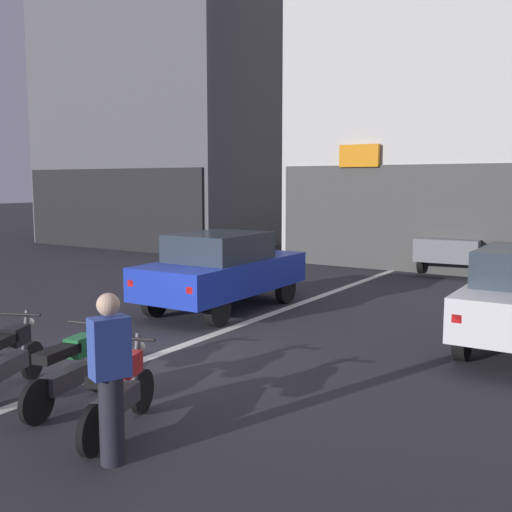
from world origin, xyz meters
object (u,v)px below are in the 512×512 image
(car_grey_down_street, at_px, (458,241))
(person_by_motorcycles, at_px, (110,377))
(car_blue_crossing_near, at_px, (222,269))
(motorcycle_green_row_left_mid, at_px, (71,370))
(motorcycle_red_row_centre, at_px, (120,391))
(motorcycle_black_row_leftmost, at_px, (9,358))

(car_grey_down_street, height_order, person_by_motorcycles, person_by_motorcycles)
(car_blue_crossing_near, height_order, person_by_motorcycles, person_by_motorcycles)
(car_blue_crossing_near, distance_m, car_grey_down_street, 9.16)
(motorcycle_green_row_left_mid, bearing_deg, person_by_motorcycles, -27.34)
(motorcycle_red_row_centre, bearing_deg, motorcycle_black_row_leftmost, 177.07)
(motorcycle_black_row_leftmost, height_order, motorcycle_green_row_left_mid, same)
(motorcycle_black_row_leftmost, bearing_deg, motorcycle_green_row_left_mid, 6.08)
(motorcycle_black_row_leftmost, relative_size, motorcycle_red_row_centre, 0.97)
(car_grey_down_street, xyz_separation_m, motorcycle_red_row_centre, (0.07, -14.40, -0.43))
(motorcycle_green_row_left_mid, xyz_separation_m, motorcycle_red_row_centre, (1.04, -0.22, 0.00))
(motorcycle_red_row_centre, height_order, person_by_motorcycles, person_by_motorcycles)
(motorcycle_black_row_leftmost, distance_m, motorcycle_red_row_centre, 2.09)
(motorcycle_black_row_leftmost, relative_size, motorcycle_green_row_left_mid, 0.94)
(person_by_motorcycles, bearing_deg, motorcycle_red_row_centre, 129.68)
(car_grey_down_street, bearing_deg, car_blue_crossing_near, -106.71)
(car_grey_down_street, xyz_separation_m, person_by_motorcycles, (0.54, -14.97, -0.03))
(car_grey_down_street, xyz_separation_m, motorcycle_black_row_leftmost, (-2.02, -14.30, -0.43))
(motorcycle_red_row_centre, relative_size, person_by_motorcycles, 0.96)
(motorcycle_black_row_leftmost, bearing_deg, motorcycle_red_row_centre, -2.93)
(car_blue_crossing_near, bearing_deg, motorcycle_black_row_leftmost, -83.63)
(motorcycle_green_row_left_mid, relative_size, person_by_motorcycles, 0.99)
(motorcycle_green_row_left_mid, distance_m, person_by_motorcycles, 1.74)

